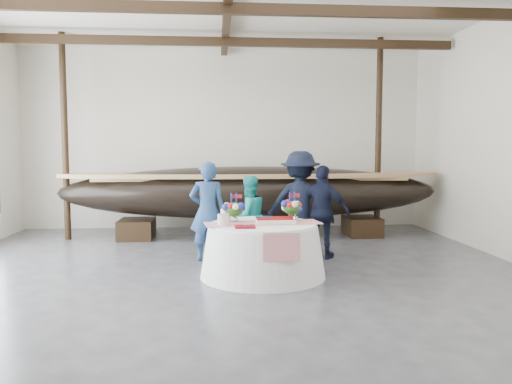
{
  "coord_description": "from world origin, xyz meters",
  "views": [
    {
      "loc": [
        -0.18,
        -6.75,
        2.01
      ],
      "look_at": [
        0.52,
        2.36,
        1.21
      ],
      "focal_mm": 35.0,
      "sensor_mm": 36.0,
      "label": 1
    }
  ],
  "objects": [
    {
      "name": "guest_woman_teal",
      "position": [
        0.39,
        2.42,
        0.75
      ],
      "size": [
        0.9,
        0.82,
        1.51
      ],
      "primitive_type": "imported",
      "rotation": [
        0.0,
        0.0,
        3.56
      ],
      "color": "#22B3AB",
      "rests_on": "ground"
    },
    {
      "name": "floor",
      "position": [
        0.0,
        0.0,
        0.0
      ],
      "size": [
        10.0,
        12.0,
        0.01
      ],
      "primitive_type": "cube",
      "color": "#3D3D42",
      "rests_on": "ground"
    },
    {
      "name": "longboat_display",
      "position": [
        0.58,
        4.48,
        1.03
      ],
      "size": [
        8.58,
        1.72,
        1.61
      ],
      "color": "black",
      "rests_on": "ground"
    },
    {
      "name": "guest_man_left",
      "position": [
        1.36,
        2.43,
        0.98
      ],
      "size": [
        1.41,
        1.02,
        1.96
      ],
      "primitive_type": "imported",
      "rotation": [
        0.0,
        0.0,
        2.89
      ],
      "color": "black",
      "rests_on": "ground"
    },
    {
      "name": "wall_back",
      "position": [
        0.0,
        6.0,
        2.25
      ],
      "size": [
        10.0,
        0.02,
        4.5
      ],
      "primitive_type": "cube",
      "color": "silver",
      "rests_on": "ground"
    },
    {
      "name": "guest_man_right",
      "position": [
        1.73,
        2.15,
        0.85
      ],
      "size": [
        1.07,
        0.89,
        1.71
      ],
      "primitive_type": "imported",
      "rotation": [
        0.0,
        0.0,
        2.58
      ],
      "color": "black",
      "rests_on": "ground"
    },
    {
      "name": "banquet_table",
      "position": [
        0.52,
        0.96,
        0.42
      ],
      "size": [
        1.97,
        1.97,
        0.84
      ],
      "color": "white",
      "rests_on": "ground"
    },
    {
      "name": "tabletop_items",
      "position": [
        0.51,
        1.12,
        0.99
      ],
      "size": [
        1.87,
        1.0,
        0.4
      ],
      "color": "red",
      "rests_on": "banquet_table"
    },
    {
      "name": "guest_woman_blue",
      "position": [
        -0.37,
        2.17,
        0.89
      ],
      "size": [
        0.67,
        0.46,
        1.78
      ],
      "primitive_type": "imported",
      "rotation": [
        0.0,
        0.0,
        3.19
      ],
      "color": "navy",
      "rests_on": "ground"
    },
    {
      "name": "pavilion_structure",
      "position": [
        0.0,
        0.78,
        4.0
      ],
      "size": [
        9.8,
        11.76,
        4.5
      ],
      "color": "black",
      "rests_on": "ground"
    }
  ]
}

